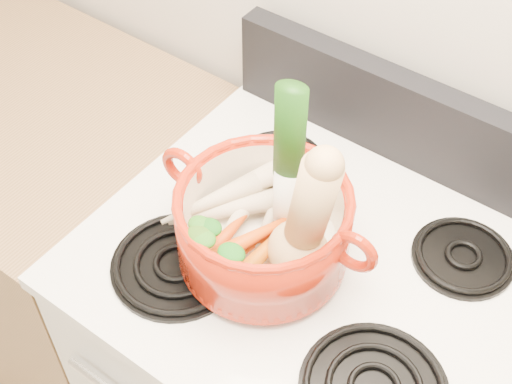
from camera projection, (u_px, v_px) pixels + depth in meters
The scene contains 22 objects.
cooktop at pixel (323, 264), 1.22m from camera, with size 0.78×0.67×0.03m, color white.
control_backsplash at pixel (415, 124), 1.31m from camera, with size 0.76×0.05×0.18m, color black.
burner_front_left at pixel (177, 264), 1.19m from camera, with size 0.22×0.22×0.02m, color black.
burner_back_left at pixel (280, 161), 1.36m from camera, with size 0.17×0.17×0.02m, color black.
burner_back_right at pixel (463, 256), 1.20m from camera, with size 0.17×0.17×0.02m, color black.
dutch_oven at pixel (263, 226), 1.15m from camera, with size 0.28×0.28×0.14m, color #A01D09.
pot_handle_left at pixel (182, 167), 1.17m from camera, with size 0.08×0.08×0.02m, color #A01D09.
pot_handle_right at pixel (354, 252), 1.05m from camera, with size 0.08×0.08×0.02m, color #A01D09.
squash at pixel (303, 217), 1.05m from camera, with size 0.11×0.11×0.26m, color tan, non-canonical shape.
leek at pixel (289, 163), 1.08m from camera, with size 0.05×0.05×0.32m, color white.
ginger at pixel (297, 193), 1.22m from camera, with size 0.09×0.06×0.05m, color #DABF86.
parsnip_0 at pixel (241, 212), 1.18m from camera, with size 0.04×0.04×0.23m, color beige.
parsnip_1 at pixel (228, 208), 1.19m from camera, with size 0.04×0.04×0.20m, color beige.
parsnip_2 at pixel (278, 200), 1.19m from camera, with size 0.04×0.04×0.19m, color beige.
parsnip_3 at pixel (210, 200), 1.18m from camera, with size 0.04×0.04×0.18m, color beige.
parsnip_4 at pixel (248, 181), 1.20m from camera, with size 0.05×0.05×0.23m, color beige.
parsnip_5 at pixel (249, 184), 1.19m from camera, with size 0.04×0.04×0.23m, color beige.
carrot_0 at pixel (252, 244), 1.15m from camera, with size 0.03×0.03×0.15m, color #C43D09.
carrot_1 at pixel (230, 233), 1.16m from camera, with size 0.03×0.03×0.14m, color #C53609.
carrot_2 at pixel (269, 248), 1.13m from camera, with size 0.03×0.03×0.18m, color #BD5B09.
carrot_3 at pixel (233, 252), 1.12m from camera, with size 0.03×0.03×0.14m, color #DB4D0A.
carrot_4 at pixel (249, 240), 1.12m from camera, with size 0.03×0.03×0.17m, color #DD440B.
Camera 1 is at (0.34, 0.75, 1.92)m, focal length 50.00 mm.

